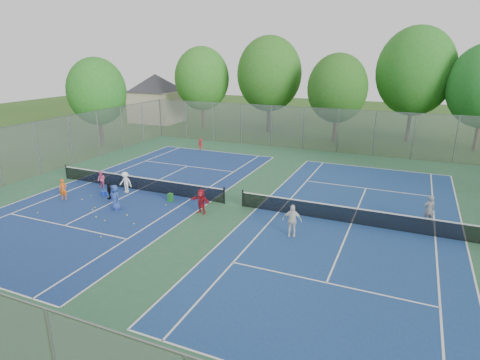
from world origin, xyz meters
name	(u,v)px	position (x,y,z in m)	size (l,w,h in m)	color
ground	(233,205)	(0.00, 0.00, 0.00)	(120.00, 120.00, 0.00)	#2A5019
court_pad	(233,205)	(0.00, 0.00, 0.01)	(32.00, 32.00, 0.01)	#2B5C3B
court_left	(139,190)	(-7.00, 0.00, 0.02)	(10.97, 23.77, 0.01)	navy
court_right	(351,223)	(7.00, 0.00, 0.02)	(10.97, 23.77, 0.01)	navy
net_left	(138,184)	(-7.00, 0.00, 0.46)	(12.87, 0.10, 0.91)	black
net_right	(352,216)	(7.00, 0.00, 0.46)	(12.87, 0.10, 0.91)	black
fence_north	(303,129)	(0.00, 16.00, 2.00)	(32.00, 0.10, 4.00)	gray
fence_west	(37,149)	(-16.00, 0.00, 2.00)	(32.00, 0.10, 4.00)	gray
house	(156,90)	(-22.00, 24.00, 4.21)	(11.03, 11.03, 7.30)	#B7A88C
tree_nw	(202,79)	(-14.00, 22.00, 5.89)	(6.40, 6.40, 9.58)	#443326
tree_nl	(269,74)	(-6.00, 23.00, 6.54)	(7.20, 7.20, 10.69)	#443326
tree_nc	(337,88)	(2.00, 21.00, 5.39)	(6.00, 6.00, 8.85)	#443326
tree_nr	(415,71)	(9.00, 24.00, 7.04)	(7.60, 7.60, 11.42)	#443326
tree_side_w	(97,91)	(-19.00, 10.00, 5.24)	(5.60, 5.60, 8.47)	#443326
ball_crate	(104,193)	(-8.39, -1.76, 0.14)	(0.33, 0.33, 0.29)	blue
ball_hopper	(170,198)	(-3.82, -1.03, 0.26)	(0.27, 0.27, 0.53)	#227C26
student_a	(63,189)	(-10.18, -3.35, 0.67)	(0.49, 0.32, 1.33)	#E05915
student_b	(101,179)	(-9.60, -0.60, 0.59)	(0.57, 0.44, 1.17)	#E05788
student_c	(126,182)	(-7.44, -0.74, 0.71)	(0.91, 0.52, 1.41)	white
student_d	(109,191)	(-7.60, -2.16, 0.55)	(0.64, 0.27, 1.10)	black
student_e	(115,197)	(-6.04, -3.42, 0.76)	(0.74, 0.48, 1.52)	#284393
student_f	(201,201)	(-1.15, -1.92, 0.73)	(1.36, 0.43, 1.47)	maroon
child_far_baseline	(201,144)	(-8.82, 11.91, 0.53)	(0.69, 0.39, 1.06)	#A7171D
instructor	(429,210)	(10.76, 1.64, 0.80)	(0.59, 0.38, 1.61)	gray
teen_court_b	(292,220)	(4.45, -2.73, 0.83)	(0.98, 0.41, 1.67)	silver
tennis_ball_0	(101,237)	(-4.21, -6.74, 0.03)	(0.07, 0.07, 0.07)	#C2D832
tennis_ball_1	(93,210)	(-7.18, -4.12, 0.03)	(0.07, 0.07, 0.07)	#D3EB36
tennis_ball_2	(105,221)	(-5.46, -5.07, 0.03)	(0.07, 0.07, 0.07)	#BFDC33
tennis_ball_3	(91,196)	(-9.05, -2.26, 0.03)	(0.07, 0.07, 0.07)	#A3C42D
tennis_ball_4	(127,215)	(-4.84, -3.94, 0.03)	(0.07, 0.07, 0.07)	#F2F539
tennis_ball_5	(166,205)	(-3.68, -1.75, 0.03)	(0.07, 0.07, 0.07)	#B2D130
tennis_ball_6	(38,213)	(-9.77, -5.72, 0.03)	(0.07, 0.07, 0.07)	#B4D631
tennis_ball_7	(96,217)	(-6.25, -4.85, 0.03)	(0.07, 0.07, 0.07)	#CBF438
tennis_ball_8	(134,224)	(-3.71, -4.77, 0.03)	(0.07, 0.07, 0.07)	#D3E435
tennis_ball_9	(171,211)	(-2.88, -2.45, 0.03)	(0.07, 0.07, 0.07)	#B5CE30
tennis_ball_10	(95,208)	(-7.34, -3.77, 0.03)	(0.07, 0.07, 0.07)	#BAE034
tennis_ball_11	(82,200)	(-9.05, -3.03, 0.03)	(0.07, 0.07, 0.07)	#E1F037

